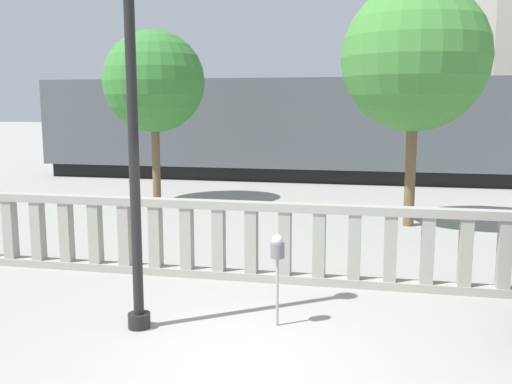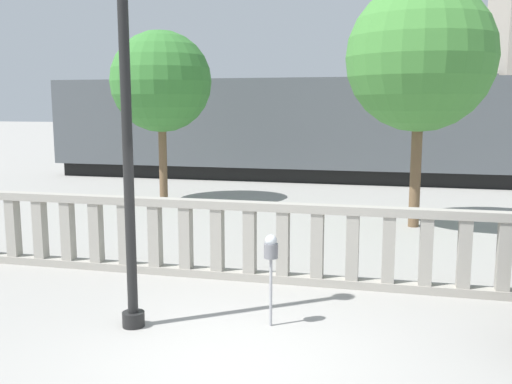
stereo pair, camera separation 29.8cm
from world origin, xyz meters
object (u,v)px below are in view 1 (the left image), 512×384
(lamppost, at_px, (132,112))
(tree_right, at_px, (415,58))
(parking_meter, at_px, (277,252))
(tree_left, at_px, (154,82))
(train_far, at_px, (304,120))
(train_near, at_px, (350,128))

(lamppost, distance_m, tree_right, 8.54)
(parking_meter, distance_m, tree_right, 7.95)
(parking_meter, bearing_deg, tree_left, 120.58)
(tree_right, bearing_deg, parking_meter, -106.55)
(parking_meter, xyz_separation_m, tree_right, (2.09, 7.04, 3.04))
(train_far, relative_size, tree_right, 3.31)
(lamppost, relative_size, train_near, 0.22)
(lamppost, relative_size, tree_right, 0.92)
(lamppost, xyz_separation_m, train_near, (2.05, 15.69, -0.82))
(lamppost, height_order, train_near, lamppost)
(train_near, xyz_separation_m, tree_left, (-5.51, -6.30, 1.57))
(parking_meter, distance_m, train_near, 15.27)
(parking_meter, height_order, tree_left, tree_left)
(lamppost, height_order, tree_right, tree_right)
(train_far, xyz_separation_m, tree_left, (-2.44, -16.68, 1.58))
(train_near, relative_size, tree_left, 4.74)
(train_near, distance_m, tree_right, 8.63)
(tree_left, bearing_deg, parking_meter, -59.42)
(lamppost, distance_m, parking_meter, 2.64)
(lamppost, relative_size, train_far, 0.28)
(lamppost, relative_size, parking_meter, 4.22)
(tree_right, bearing_deg, train_near, 102.76)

